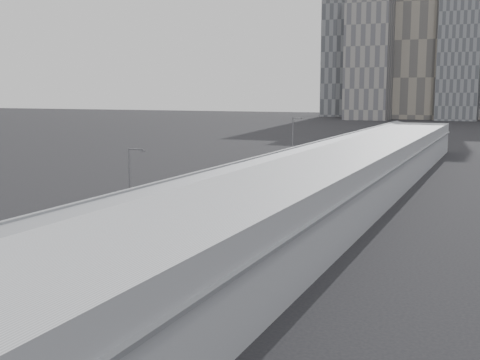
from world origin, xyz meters
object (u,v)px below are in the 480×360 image
Objects in this scene: bus_6 at (324,162)px; suv at (337,149)px; street_lamp_far at (294,139)px; bus_4 at (275,184)px; bus_8 at (359,150)px; shipping_container at (327,150)px; street_lamp_near at (131,180)px; bus_7 at (345,155)px; bus_5 at (303,172)px; bus_2 at (177,220)px; bus_1 at (82,256)px; bus_3 at (221,200)px.

bus_6 reaches higher than suv.
bus_4 is at bearing -75.87° from street_lamp_far.
bus_8 is 7.35m from shipping_container.
bus_6 is 1.63× the size of street_lamp_near.
bus_7 is 65.55m from street_lamp_near.
bus_4 is at bearing -91.34° from bus_7.
shipping_container is (-0.46, 24.70, -4.28)m from street_lamp_far.
bus_5 is (-0.38, 13.73, 0.08)m from bus_4.
street_lamp_near is at bearing 158.93° from bus_2.
suv is at bearing 88.21° from bus_1.
street_lamp_far is at bearing -71.98° from suv.
bus_5 is 1.36× the size of street_lamp_far.
bus_3 is 2.32× the size of shipping_container.
bus_1 reaches higher than bus_4.
street_lamp_near is (-7.76, -23.36, 3.28)m from bus_4.
street_lamp_near is at bearing -126.51° from bus_3.
bus_8 is (0.32, 69.47, -0.22)m from bus_3.
bus_3 is at bearing -92.36° from bus_7.
bus_1 is 82.82m from bus_7.
bus_1 is 2.50× the size of suv.
bus_7 is 1.01× the size of bus_8.
bus_5 reaches higher than shipping_container.
bus_1 is at bearing -85.18° from bus_5.
shipping_container is (-7.02, 69.53, -0.56)m from bus_3.
bus_7 is (0.52, 13.83, -0.11)m from bus_6.
bus_6 is (-0.69, 14.15, 0.05)m from bus_5.
bus_2 is (-0.13, 14.60, -0.12)m from bus_1.
bus_5 is at bearing -65.78° from street_lamp_far.
suv is (-6.80, 77.03, -0.94)m from bus_3.
street_lamp_far reaches higher than suv.
bus_8 is 1.29× the size of street_lamp_far.
bus_8 is (-0.49, 53.92, 0.01)m from bus_4.
bus_4 is 54.55m from shipping_container.
bus_5 reaches higher than bus_8.
bus_4 is (0.25, 41.11, -0.21)m from bus_1.
bus_8 is 25.88m from street_lamp_far.
shipping_container is (-7.45, 80.49, -0.41)m from bus_2.
bus_2 is 0.91× the size of bus_3.
bus_4 is 41.72m from bus_7.
bus_3 is 1.15× the size of bus_8.
shipping_container is at bearing 178.21° from bus_8.
street_lamp_near reaches higher than bus_4.
street_lamp_near reaches higher than suv.
bus_6 reaches higher than bus_8.
bus_5 is (0.44, 29.28, -0.15)m from bus_3.
bus_1 is 95.39m from shipping_container.
bus_7 is (-0.30, 82.82, -0.18)m from bus_1.
bus_7 is (-0.55, 41.71, 0.03)m from bus_4.
bus_8 is at bearing 94.85° from bus_5.
bus_1 is at bearing -91.88° from bus_7.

